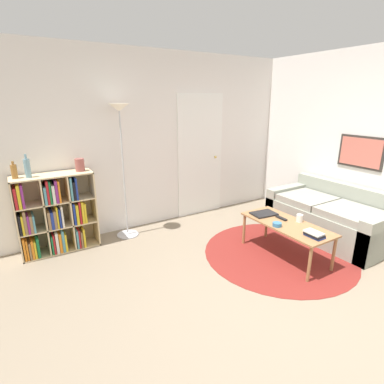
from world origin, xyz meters
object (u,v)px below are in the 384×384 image
(cup, at_px, (300,218))
(bowl, at_px, (277,224))
(bottle_middle, at_px, (27,168))
(laptop, at_px, (264,214))
(vase_on_shelf, at_px, (80,165))
(couch, at_px, (331,217))
(coffee_table, at_px, (286,226))
(bookshelf, at_px, (54,215))
(bottle_left, at_px, (14,171))
(floor_lamp, at_px, (121,135))

(cup, bearing_deg, bowl, 172.42)
(bottle_middle, bearing_deg, cup, -31.17)
(laptop, xyz_separation_m, vase_on_shelf, (-2.01, 1.31, 0.64))
(cup, bearing_deg, couch, 8.99)
(couch, bearing_deg, bottle_middle, 157.08)
(bottle_middle, bearing_deg, bowl, -33.83)
(coffee_table, height_order, vase_on_shelf, vase_on_shelf)
(laptop, relative_size, bottle_middle, 1.22)
(bookshelf, relative_size, bowl, 9.45)
(laptop, bearing_deg, couch, -14.16)
(couch, distance_m, vase_on_shelf, 3.57)
(vase_on_shelf, bearing_deg, cup, -37.94)
(bookshelf, bearing_deg, coffee_table, -34.55)
(couch, relative_size, bowl, 15.13)
(bowl, distance_m, bottle_left, 3.16)
(cup, bearing_deg, floor_lamp, 134.59)
(couch, height_order, vase_on_shelf, vase_on_shelf)
(floor_lamp, distance_m, bottle_left, 1.34)
(cup, relative_size, bottle_middle, 0.34)
(cup, distance_m, vase_on_shelf, 2.87)
(couch, distance_m, bottle_left, 4.22)
(bowl, bearing_deg, floor_lamp, 128.80)
(vase_on_shelf, bearing_deg, coffee_table, -39.32)
(bowl, distance_m, vase_on_shelf, 2.59)
(bowl, distance_m, bottle_middle, 3.04)
(coffee_table, height_order, bottle_middle, bottle_middle)
(floor_lamp, distance_m, cup, 2.54)
(bottle_middle, relative_size, vase_on_shelf, 1.71)
(bowl, xyz_separation_m, bottle_left, (-2.60, 1.68, 0.64))
(bowl, bearing_deg, cup, -7.58)
(coffee_table, bearing_deg, bottle_middle, 148.02)
(vase_on_shelf, bearing_deg, couch, -27.15)
(coffee_table, bearing_deg, bookshelf, 145.45)
(coffee_table, relative_size, bottle_middle, 4.11)
(floor_lamp, xyz_separation_m, laptop, (1.45, -1.27, -1.00))
(floor_lamp, relative_size, couch, 1.14)
(cup, xyz_separation_m, bottle_middle, (-2.80, 1.70, 0.64))
(floor_lamp, bearing_deg, cup, -45.41)
(laptop, relative_size, bowl, 3.15)
(floor_lamp, distance_m, bowl, 2.32)
(bookshelf, distance_m, bottle_middle, 0.69)
(couch, relative_size, laptop, 4.81)
(vase_on_shelf, bearing_deg, bowl, -41.92)
(cup, bearing_deg, laptop, 116.00)
(floor_lamp, distance_m, coffee_table, 2.44)
(couch, xyz_separation_m, bottle_left, (-3.82, 1.59, 0.83))
(bottle_middle, distance_m, vase_on_shelf, 0.60)
(bookshelf, height_order, coffee_table, bookshelf)
(vase_on_shelf, bearing_deg, bookshelf, -179.44)
(floor_lamp, bearing_deg, bookshelf, 177.50)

